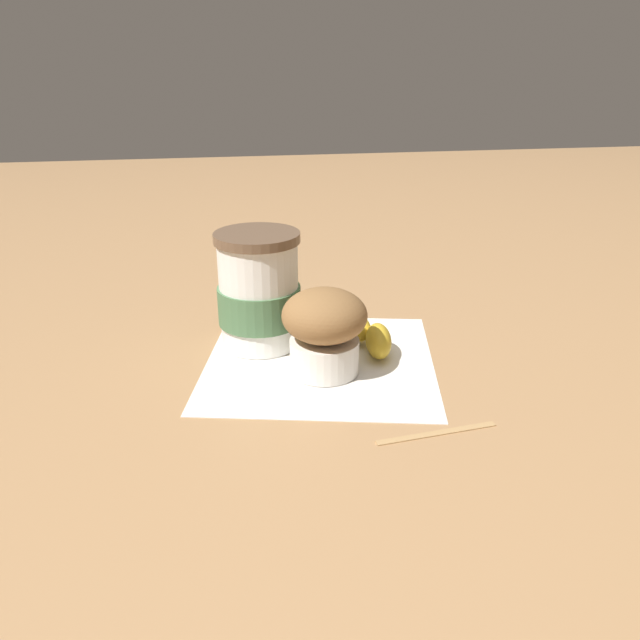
# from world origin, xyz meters

# --- Properties ---
(ground_plane) EXTENTS (3.00, 3.00, 0.00)m
(ground_plane) POSITION_xyz_m (0.00, 0.00, 0.00)
(ground_plane) COLOR #A87C51
(paper_napkin) EXTENTS (0.28, 0.28, 0.00)m
(paper_napkin) POSITION_xyz_m (0.00, 0.00, 0.00)
(paper_napkin) COLOR white
(paper_napkin) RESTS_ON ground_plane
(coffee_cup) EXTENTS (0.09, 0.09, 0.13)m
(coffee_cup) POSITION_xyz_m (-0.06, 0.05, 0.06)
(coffee_cup) COLOR white
(coffee_cup) RESTS_ON paper_napkin
(muffin) EXTENTS (0.08, 0.08, 0.09)m
(muffin) POSITION_xyz_m (0.00, -0.02, 0.05)
(muffin) COLOR white
(muffin) RESTS_ON paper_napkin
(banana) EXTENTS (0.16, 0.15, 0.03)m
(banana) POSITION_xyz_m (0.02, 0.06, 0.02)
(banana) COLOR gold
(banana) RESTS_ON paper_napkin
(wooden_stirrer) EXTENTS (0.11, 0.02, 0.00)m
(wooden_stirrer) POSITION_xyz_m (0.07, -0.15, 0.00)
(wooden_stirrer) COLOR tan
(wooden_stirrer) RESTS_ON ground_plane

